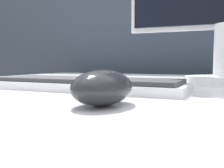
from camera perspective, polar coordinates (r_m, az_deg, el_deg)
partition_panel at (r=1.35m, az=19.88°, el=-2.62°), size 5.00×0.03×1.23m
computer_mouse_near at (r=0.33m, az=-2.06°, el=-0.79°), size 0.08×0.11×0.05m
keyboard at (r=0.52m, az=-5.56°, el=-0.06°), size 0.40×0.13×0.02m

